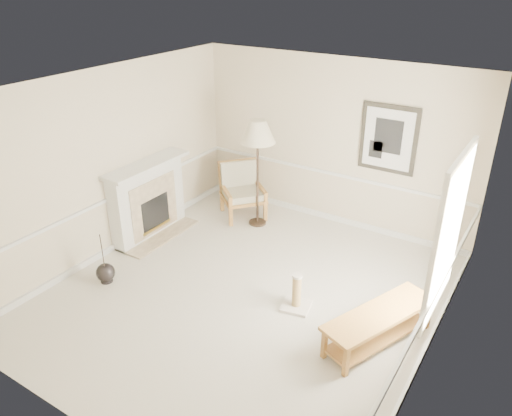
% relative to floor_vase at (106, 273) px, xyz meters
% --- Properties ---
extents(ground, '(5.50, 5.50, 0.00)m').
position_rel_floor_vase_xyz_m(ground, '(1.89, 0.84, -0.15)').
color(ground, silver).
rests_on(ground, ground).
extents(room, '(5.04, 5.54, 2.92)m').
position_rel_floor_vase_xyz_m(room, '(2.03, 0.92, 1.72)').
color(room, beige).
rests_on(room, ground).
extents(fireplace, '(0.64, 1.64, 1.31)m').
position_rel_floor_vase_xyz_m(fireplace, '(-0.46, 1.44, 0.49)').
color(fireplace, white).
rests_on(fireplace, ground).
extents(floor_vase, '(0.28, 0.28, 0.81)m').
position_rel_floor_vase_xyz_m(floor_vase, '(0.00, 0.00, 0.00)').
color(floor_vase, black).
rests_on(floor_vase, ground).
extents(armchair, '(1.07, 1.06, 0.97)m').
position_rel_floor_vase_xyz_m(armchair, '(0.42, 2.93, 0.38)').
color(armchair, olive).
rests_on(armchair, ground).
extents(floor_lamp, '(0.72, 0.72, 1.90)m').
position_rel_floor_vase_xyz_m(floor_lamp, '(0.90, 2.73, 1.51)').
color(floor_lamp, black).
rests_on(floor_lamp, ground).
extents(bench, '(1.03, 1.64, 0.45)m').
position_rel_floor_vase_xyz_m(bench, '(3.81, 0.88, 0.15)').
color(bench, olive).
rests_on(bench, ground).
extents(scratching_post, '(0.44, 0.44, 0.53)m').
position_rel_floor_vase_xyz_m(scratching_post, '(2.64, 0.95, 0.02)').
color(scratching_post, white).
rests_on(scratching_post, ground).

